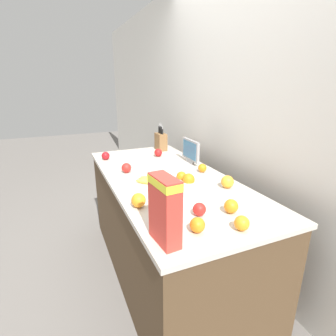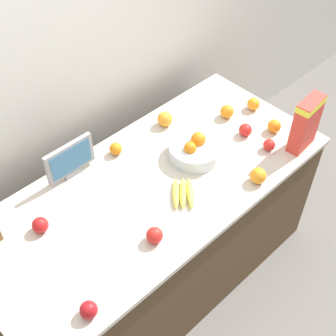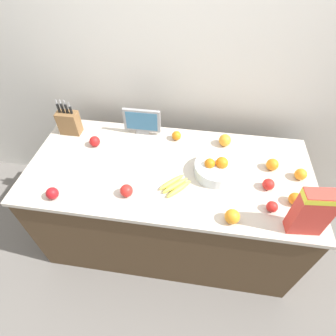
{
  "view_description": "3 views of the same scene",
  "coord_description": "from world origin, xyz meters",
  "px_view_note": "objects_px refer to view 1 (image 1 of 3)",
  "views": [
    {
      "loc": [
        1.77,
        -0.75,
        1.58
      ],
      "look_at": [
        -0.07,
        0.04,
        0.92
      ],
      "focal_mm": 28.0,
      "sensor_mm": 36.0,
      "label": 1
    },
    {
      "loc": [
        -1.05,
        -1.22,
        2.69
      ],
      "look_at": [
        0.09,
        -0.02,
        0.96
      ],
      "focal_mm": 50.0,
      "sensor_mm": 36.0,
      "label": 2
    },
    {
      "loc": [
        0.17,
        -1.21,
        2.18
      ],
      "look_at": [
        0.0,
        -0.05,
        0.94
      ],
      "focal_mm": 28.0,
      "sensor_mm": 36.0,
      "label": 3
    }
  ],
  "objects_px": {
    "knife_block": "(161,141)",
    "apple_by_knife_block": "(106,156)",
    "cereal_box": "(165,208)",
    "fruit_bowl": "(185,185)",
    "orange_back_center": "(202,168)",
    "orange_mid_right": "(139,200)",
    "banana_bunch": "(150,180)",
    "apple_front": "(126,168)",
    "orange_near_bowl": "(242,223)",
    "orange_front_center": "(231,206)",
    "apple_middle": "(172,216)",
    "orange_mid_left": "(197,225)",
    "apple_rightmost": "(158,153)",
    "orange_front_left": "(227,182)",
    "small_monitor": "(191,151)",
    "apple_leftmost": "(199,209)"
  },
  "relations": [
    {
      "from": "apple_by_knife_block",
      "to": "orange_front_center",
      "type": "height_order",
      "value": "orange_front_center"
    },
    {
      "from": "apple_rightmost",
      "to": "orange_mid_right",
      "type": "distance_m",
      "value": 1.11
    },
    {
      "from": "apple_by_knife_block",
      "to": "orange_mid_right",
      "type": "bearing_deg",
      "value": -0.51
    },
    {
      "from": "orange_mid_left",
      "to": "apple_leftmost",
      "type": "bearing_deg",
      "value": 146.91
    },
    {
      "from": "orange_front_center",
      "to": "apple_front",
      "type": "bearing_deg",
      "value": -158.42
    },
    {
      "from": "orange_mid_right",
      "to": "apple_front",
      "type": "bearing_deg",
      "value": 171.5
    },
    {
      "from": "banana_bunch",
      "to": "orange_near_bowl",
      "type": "relative_size",
      "value": 2.86
    },
    {
      "from": "banana_bunch",
      "to": "apple_by_knife_block",
      "type": "xyz_separation_m",
      "value": [
        -0.73,
        -0.19,
        0.02
      ]
    },
    {
      "from": "cereal_box",
      "to": "fruit_bowl",
      "type": "xyz_separation_m",
      "value": [
        -0.48,
        0.35,
        -0.13
      ]
    },
    {
      "from": "small_monitor",
      "to": "orange_front_left",
      "type": "distance_m",
      "value": 0.63
    },
    {
      "from": "knife_block",
      "to": "apple_by_knife_block",
      "type": "xyz_separation_m",
      "value": [
        0.14,
        -0.62,
        -0.06
      ]
    },
    {
      "from": "apple_middle",
      "to": "orange_mid_left",
      "type": "bearing_deg",
      "value": 27.64
    },
    {
      "from": "apple_middle",
      "to": "orange_front_center",
      "type": "bearing_deg",
      "value": 83.15
    },
    {
      "from": "cereal_box",
      "to": "orange_front_left",
      "type": "distance_m",
      "value": 0.79
    },
    {
      "from": "cereal_box",
      "to": "fruit_bowl",
      "type": "bearing_deg",
      "value": 138.95
    },
    {
      "from": "cereal_box",
      "to": "orange_mid_left",
      "type": "xyz_separation_m",
      "value": [
        -0.01,
        0.18,
        -0.13
      ]
    },
    {
      "from": "banana_bunch",
      "to": "orange_back_center",
      "type": "distance_m",
      "value": 0.47
    },
    {
      "from": "orange_mid_right",
      "to": "apple_middle",
      "type": "bearing_deg",
      "value": 25.09
    },
    {
      "from": "small_monitor",
      "to": "apple_leftmost",
      "type": "bearing_deg",
      "value": -25.13
    },
    {
      "from": "apple_middle",
      "to": "orange_mid_right",
      "type": "xyz_separation_m",
      "value": [
        -0.23,
        -0.11,
        0.01
      ]
    },
    {
      "from": "apple_leftmost",
      "to": "orange_mid_left",
      "type": "xyz_separation_m",
      "value": [
        0.14,
        -0.09,
        0.0
      ]
    },
    {
      "from": "apple_rightmost",
      "to": "apple_by_knife_block",
      "type": "distance_m",
      "value": 0.51
    },
    {
      "from": "knife_block",
      "to": "orange_front_center",
      "type": "xyz_separation_m",
      "value": [
        1.5,
        -0.18,
        -0.05
      ]
    },
    {
      "from": "knife_block",
      "to": "cereal_box",
      "type": "bearing_deg",
      "value": -21.28
    },
    {
      "from": "cereal_box",
      "to": "orange_front_center",
      "type": "relative_size",
      "value": 3.95
    },
    {
      "from": "orange_front_center",
      "to": "apple_by_knife_block",
      "type": "bearing_deg",
      "value": -161.75
    },
    {
      "from": "small_monitor",
      "to": "orange_mid_left",
      "type": "distance_m",
      "value": 1.17
    },
    {
      "from": "orange_front_left",
      "to": "small_monitor",
      "type": "bearing_deg",
      "value": 176.14
    },
    {
      "from": "knife_block",
      "to": "banana_bunch",
      "type": "xyz_separation_m",
      "value": [
        0.87,
        -0.43,
        -0.08
      ]
    },
    {
      "from": "apple_front",
      "to": "orange_front_left",
      "type": "bearing_deg",
      "value": 43.25
    },
    {
      "from": "orange_mid_right",
      "to": "orange_mid_left",
      "type": "height_order",
      "value": "orange_mid_right"
    },
    {
      "from": "banana_bunch",
      "to": "apple_front",
      "type": "relative_size",
      "value": 2.75
    },
    {
      "from": "apple_middle",
      "to": "orange_mid_left",
      "type": "relative_size",
      "value": 0.87
    },
    {
      "from": "apple_by_knife_block",
      "to": "orange_front_center",
      "type": "xyz_separation_m",
      "value": [
        1.36,
        0.45,
        0.0
      ]
    },
    {
      "from": "orange_back_center",
      "to": "orange_mid_right",
      "type": "bearing_deg",
      "value": -59.05
    },
    {
      "from": "small_monitor",
      "to": "apple_by_knife_block",
      "type": "distance_m",
      "value": 0.81
    },
    {
      "from": "apple_by_knife_block",
      "to": "orange_back_center",
      "type": "relative_size",
      "value": 1.09
    },
    {
      "from": "apple_front",
      "to": "orange_back_center",
      "type": "bearing_deg",
      "value": 67.54
    },
    {
      "from": "cereal_box",
      "to": "orange_front_center",
      "type": "bearing_deg",
      "value": 98.83
    },
    {
      "from": "knife_block",
      "to": "apple_front",
      "type": "relative_size",
      "value": 3.68
    },
    {
      "from": "apple_middle",
      "to": "orange_mid_right",
      "type": "relative_size",
      "value": 0.77
    },
    {
      "from": "banana_bunch",
      "to": "orange_near_bowl",
      "type": "xyz_separation_m",
      "value": [
        0.8,
        0.2,
        0.02
      ]
    },
    {
      "from": "fruit_bowl",
      "to": "apple_rightmost",
      "type": "xyz_separation_m",
      "value": [
        -0.89,
        0.15,
        -0.01
      ]
    },
    {
      "from": "cereal_box",
      "to": "apple_rightmost",
      "type": "height_order",
      "value": "cereal_box"
    },
    {
      "from": "knife_block",
      "to": "cereal_box",
      "type": "distance_m",
      "value": 1.73
    },
    {
      "from": "knife_block",
      "to": "cereal_box",
      "type": "height_order",
      "value": "cereal_box"
    },
    {
      "from": "apple_rightmost",
      "to": "cereal_box",
      "type": "bearing_deg",
      "value": -20.15
    },
    {
      "from": "small_monitor",
      "to": "orange_mid_left",
      "type": "height_order",
      "value": "small_monitor"
    },
    {
      "from": "fruit_bowl",
      "to": "orange_back_center",
      "type": "bearing_deg",
      "value": 134.34
    },
    {
      "from": "apple_leftmost",
      "to": "orange_front_left",
      "type": "height_order",
      "value": "orange_front_left"
    }
  ]
}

